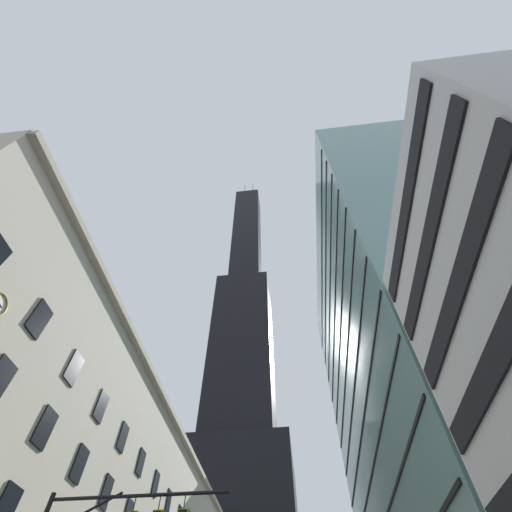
{
  "coord_description": "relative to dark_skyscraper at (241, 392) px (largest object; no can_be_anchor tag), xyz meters",
  "views": [
    {
      "loc": [
        4.12,
        -11.35,
        1.78
      ],
      "look_at": [
        1.56,
        10.9,
        31.57
      ],
      "focal_mm": 24.54,
      "sensor_mm": 36.0,
      "label": 1
    }
  ],
  "objects": [
    {
      "name": "dark_skyscraper",
      "position": [
        0.0,
        0.0,
        0.0
      ],
      "size": [
        28.22,
        28.22,
        207.01
      ],
      "color": "black",
      "rests_on": "ground"
    },
    {
      "name": "glass_office_midrise",
      "position": [
        31.78,
        -58.3,
        -35.13
      ],
      "size": [
        18.46,
        42.6,
        54.84
      ],
      "color": "gray",
      "rests_on": "ground"
    }
  ]
}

